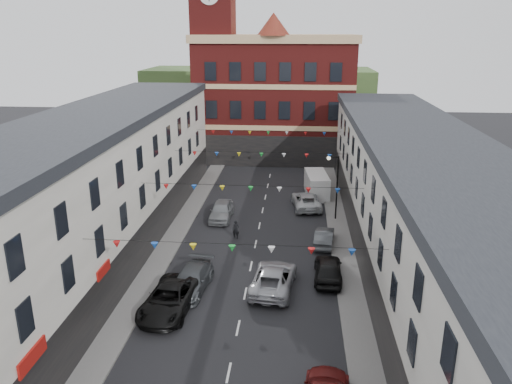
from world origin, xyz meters
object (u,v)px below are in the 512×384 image
(car_left_c, at_px, (169,299))
(moving_car, at_px, (273,278))
(car_left_e, at_px, (221,211))
(car_right_f, at_px, (306,201))
(car_right_d, at_px, (328,269))
(pedestrian, at_px, (236,230))
(street_lamp, at_px, (335,179))
(white_van, at_px, (317,185))
(car_right_e, at_px, (324,237))
(car_left_d, at_px, (191,280))

(car_left_c, distance_m, moving_car, 7.01)
(car_left_e, bearing_deg, car_right_f, 25.56)
(car_right_d, xyz_separation_m, pedestrian, (-7.23, 6.61, -0.02))
(car_left_c, bearing_deg, car_right_f, 71.54)
(street_lamp, xyz_separation_m, car_right_d, (-1.05, -11.57, -3.10))
(white_van, distance_m, pedestrian, 13.96)
(car_left_c, xyz_separation_m, car_right_f, (8.58, 19.54, -0.06))
(street_lamp, bearing_deg, car_right_e, -100.49)
(car_left_e, xyz_separation_m, pedestrian, (1.87, -4.37, -0.03))
(moving_car, bearing_deg, car_left_c, 33.68)
(car_right_d, bearing_deg, white_van, -87.58)
(moving_car, bearing_deg, car_left_e, -60.79)
(car_left_d, bearing_deg, street_lamp, 59.63)
(car_left_c, distance_m, car_left_e, 15.87)
(car_left_c, distance_m, car_left_d, 2.74)
(car_left_c, relative_size, white_van, 1.11)
(car_left_e, distance_m, car_right_f, 8.60)
(car_right_e, height_order, moving_car, moving_car)
(car_right_f, height_order, moving_car, moving_car)
(car_left_c, xyz_separation_m, car_left_d, (0.81, 2.62, -0.06))
(car_left_c, distance_m, car_right_d, 11.05)
(street_lamp, height_order, white_van, street_lamp)
(car_right_f, bearing_deg, moving_car, 74.54)
(car_right_d, distance_m, white_van, 18.69)
(car_left_c, bearing_deg, car_right_d, 31.43)
(moving_car, bearing_deg, street_lamp, -103.80)
(moving_car, distance_m, pedestrian, 8.95)
(car_left_d, height_order, white_van, white_van)
(street_lamp, distance_m, pedestrian, 10.14)
(car_right_d, bearing_deg, car_right_f, -83.04)
(car_left_d, distance_m, pedestrian, 9.06)
(street_lamp, bearing_deg, car_right_f, 127.68)
(car_left_d, xyz_separation_m, car_right_e, (9.10, 8.16, -0.08))
(car_left_e, xyz_separation_m, car_right_e, (9.10, -5.08, -0.14))
(car_left_c, bearing_deg, moving_car, 32.92)
(car_left_e, xyz_separation_m, moving_car, (5.40, -12.60, -0.01))
(car_left_e, relative_size, white_van, 0.90)
(car_right_f, bearing_deg, car_left_d, 58.15)
(street_lamp, relative_size, car_left_d, 1.16)
(car_left_d, bearing_deg, car_right_e, 47.78)
(white_van, bearing_deg, car_left_d, -119.07)
(car_left_e, height_order, pedestrian, car_left_e)
(car_left_d, height_order, car_right_e, car_left_d)
(car_left_e, distance_m, moving_car, 13.71)
(pedestrian, bearing_deg, street_lamp, 36.05)
(car_right_d, relative_size, car_right_e, 1.15)
(car_left_e, relative_size, car_right_f, 0.88)
(car_left_c, height_order, car_right_f, car_left_c)
(car_left_e, xyz_separation_m, white_van, (8.88, 7.70, 0.35))
(car_left_d, xyz_separation_m, car_right_d, (9.10, 2.25, 0.05))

